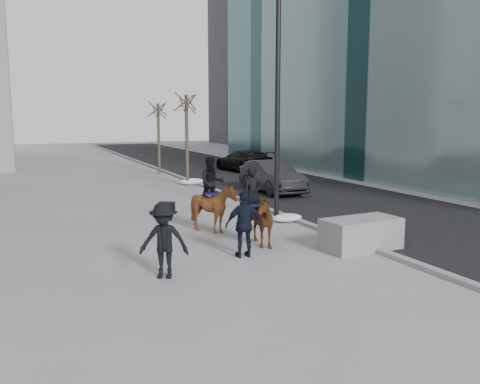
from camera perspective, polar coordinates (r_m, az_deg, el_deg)
name	(u,v)px	position (r m, az deg, el deg)	size (l,w,h in m)	color
ground	(258,252)	(14.01, 2.00, -6.75)	(120.00, 120.00, 0.00)	gray
road	(296,189)	(25.91, 6.30, 0.32)	(8.00, 90.00, 0.01)	black
curb	(223,193)	(24.15, -1.94, -0.10)	(0.25, 90.00, 0.12)	gray
planter	(361,234)	(14.59, 13.42, -4.59)	(2.19, 1.10, 0.88)	gray
car_near	(272,177)	(24.73, 3.62, 1.74)	(1.62, 4.66, 1.53)	black
car_far	(244,160)	(33.94, 0.46, 3.57)	(2.08, 5.11, 1.48)	black
tree_near	(187,136)	(27.05, -5.99, 6.32)	(1.20, 1.20, 5.32)	#352C1F
tree_far	(159,135)	(32.57, -9.12, 6.31)	(1.20, 1.20, 4.94)	#3A2C22
mounted_left	(255,216)	(14.55, 1.65, -2.77)	(0.92, 1.80, 2.26)	#532A10
mounted_right	(213,202)	(16.14, -3.03, -1.18)	(1.52, 1.65, 2.42)	#47170E
feeder	(244,224)	(13.33, 0.51, -3.66)	(1.08, 0.93, 1.75)	black
camera_crew	(164,240)	(11.76, -8.54, -5.37)	(1.31, 1.10, 1.75)	black
lamppost	(278,78)	(18.10, 4.34, 12.65)	(0.25, 0.92, 9.09)	black
snow_piles	(217,191)	(24.03, -2.60, 0.09)	(1.36, 11.36, 0.34)	white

